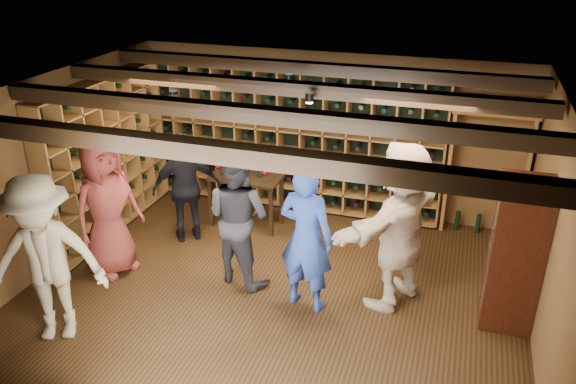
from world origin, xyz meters
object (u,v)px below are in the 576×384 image
(guest_woman_black, at_px, (186,188))
(guest_beige, at_px, (400,225))
(guest_red_floral, at_px, (107,207))
(display_cabinet, at_px, (515,257))
(guest_khaki, at_px, (45,260))
(man_blue_shirt, at_px, (306,238))
(man_grey_suit, at_px, (239,216))
(tasting_table, at_px, (245,181))

(guest_woman_black, xyz_separation_m, guest_beige, (3.05, -0.59, 0.21))
(guest_red_floral, height_order, guest_woman_black, guest_red_floral)
(display_cabinet, distance_m, guest_khaki, 5.03)
(display_cabinet, xyz_separation_m, man_blue_shirt, (-2.26, -0.39, 0.06))
(man_grey_suit, bearing_deg, guest_red_floral, 29.34)
(display_cabinet, relative_size, guest_khaki, 0.91)
(man_grey_suit, distance_m, guest_red_floral, 1.70)
(man_blue_shirt, relative_size, guest_beige, 0.90)
(guest_red_floral, bearing_deg, man_grey_suit, -58.10)
(man_grey_suit, bearing_deg, guest_khaki, 66.39)
(man_blue_shirt, height_order, guest_red_floral, guest_red_floral)
(man_grey_suit, relative_size, tasting_table, 1.65)
(guest_red_floral, height_order, tasting_table, guest_red_floral)
(display_cabinet, distance_m, guest_red_floral, 4.90)
(display_cabinet, xyz_separation_m, guest_woman_black, (-4.32, 0.65, -0.05))
(man_blue_shirt, xyz_separation_m, guest_beige, (0.99, 0.45, 0.10))
(man_grey_suit, bearing_deg, guest_beige, -157.08)
(guest_beige, bearing_deg, man_blue_shirt, -39.22)
(display_cabinet, distance_m, man_blue_shirt, 2.29)
(man_blue_shirt, distance_m, guest_red_floral, 2.62)
(guest_red_floral, xyz_separation_m, guest_khaki, (0.17, -1.34, 0.03))
(man_grey_suit, distance_m, guest_woman_black, 1.33)
(man_blue_shirt, relative_size, man_grey_suit, 1.02)
(guest_woman_black, bearing_deg, guest_khaki, 45.64)
(man_blue_shirt, xyz_separation_m, guest_red_floral, (-2.62, -0.03, 0.02))
(display_cabinet, height_order, tasting_table, display_cabinet)
(display_cabinet, bearing_deg, guest_beige, 177.31)
(man_blue_shirt, bearing_deg, man_grey_suit, -6.84)
(display_cabinet, bearing_deg, guest_red_floral, -175.13)
(man_grey_suit, relative_size, guest_woman_black, 1.10)
(display_cabinet, bearing_deg, tasting_table, 160.51)
(guest_red_floral, relative_size, tasting_table, 1.72)
(display_cabinet, xyz_separation_m, man_grey_suit, (-3.22, -0.09, 0.04))
(man_blue_shirt, xyz_separation_m, guest_woman_black, (-2.06, 1.04, -0.10))
(tasting_table, bearing_deg, guest_beige, -25.60)
(guest_red_floral, distance_m, guest_woman_black, 1.21)
(guest_red_floral, xyz_separation_m, tasting_table, (1.19, 1.72, -0.21))
(man_grey_suit, distance_m, guest_beige, 1.95)
(display_cabinet, relative_size, man_grey_suit, 0.98)
(guest_red_floral, relative_size, guest_beige, 0.91)
(man_blue_shirt, xyz_separation_m, tasting_table, (-1.43, 1.69, -0.20))
(man_grey_suit, xyz_separation_m, tasting_table, (-0.48, 1.40, -0.18))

